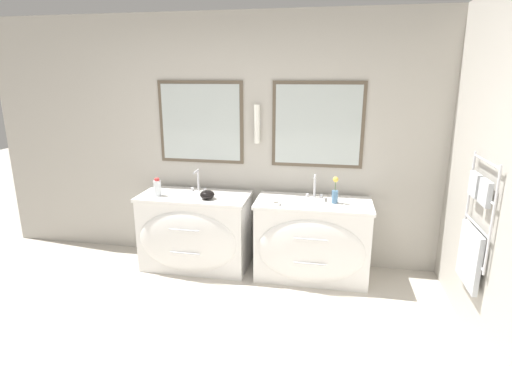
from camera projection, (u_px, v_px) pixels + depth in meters
name	position (u px, v px, depth m)	size (l,w,h in m)	color
wall_back	(243.00, 141.00, 4.21)	(5.69, 0.14, 2.60)	#B2ADA3
wall_right	(501.00, 180.00, 2.72)	(0.13, 4.17, 2.60)	#B2ADA3
vanity_left	(195.00, 232.00, 4.18)	(1.13, 0.61, 0.79)	white
vanity_right	(312.00, 240.00, 3.96)	(1.13, 0.61, 0.79)	white
faucet_left	(198.00, 181.00, 4.20)	(0.17, 0.15, 0.24)	silver
faucet_right	(315.00, 186.00, 3.98)	(0.17, 0.15, 0.24)	silver
toiletry_bottle	(157.00, 188.00, 4.06)	(0.08, 0.08, 0.18)	silver
amenity_bowl	(207.00, 195.00, 3.96)	(0.15, 0.15, 0.09)	black
flower_vase	(335.00, 192.00, 3.82)	(0.06, 0.06, 0.26)	teal
soap_dish	(275.00, 203.00, 3.79)	(0.10, 0.07, 0.04)	white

